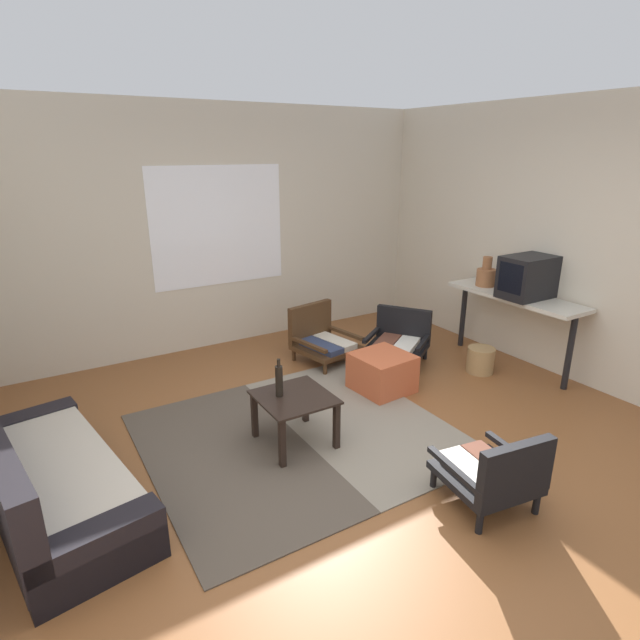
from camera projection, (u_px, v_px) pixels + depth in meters
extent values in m
plane|color=brown|center=(378.00, 469.00, 3.71)|extent=(7.80, 7.80, 0.00)
cube|color=beige|center=(217.00, 229.00, 5.75)|extent=(5.60, 0.12, 2.70)
cube|color=white|center=(219.00, 226.00, 5.69)|extent=(1.53, 0.01, 1.32)
cube|color=beige|center=(587.00, 245.00, 4.83)|extent=(0.12, 6.60, 2.70)
cube|color=#4C4238|center=(231.00, 457.00, 3.84)|extent=(1.17, 2.16, 0.01)
cube|color=gray|center=(358.00, 417.00, 4.41)|extent=(1.17, 2.16, 0.01)
cube|color=black|center=(58.00, 491.00, 3.29)|extent=(0.99, 1.85, 0.23)
cube|color=#B2A899|center=(59.00, 468.00, 3.25)|extent=(0.86, 1.66, 0.10)
cube|color=black|center=(28.00, 434.00, 3.84)|extent=(0.73, 0.29, 0.34)
cube|color=black|center=(99.00, 554.00, 2.70)|extent=(0.73, 0.29, 0.34)
cube|color=black|center=(294.00, 397.00, 3.91)|extent=(0.55, 0.56, 0.02)
cube|color=black|center=(255.00, 415.00, 4.05)|extent=(0.04, 0.04, 0.39)
cube|color=black|center=(305.00, 401.00, 4.28)|extent=(0.04, 0.04, 0.39)
cube|color=black|center=(282.00, 444.00, 3.66)|extent=(0.04, 0.04, 0.39)
cube|color=black|center=(337.00, 426.00, 3.89)|extent=(0.04, 0.04, 0.39)
cylinder|color=#472D19|center=(359.00, 356.00, 5.55)|extent=(0.04, 0.04, 0.13)
cylinder|color=#472D19|center=(325.00, 369.00, 5.23)|extent=(0.04, 0.04, 0.13)
cylinder|color=#472D19|center=(327.00, 344.00, 5.90)|extent=(0.04, 0.04, 0.13)
cylinder|color=#472D19|center=(294.00, 355.00, 5.59)|extent=(0.04, 0.04, 0.13)
cube|color=#472D19|center=(326.00, 348.00, 5.54)|extent=(0.68, 0.69, 0.05)
cube|color=beige|center=(334.00, 341.00, 5.57)|extent=(0.29, 0.55, 0.06)
cube|color=#2D3856|center=(321.00, 346.00, 5.44)|extent=(0.29, 0.55, 0.06)
cube|color=#472D19|center=(310.00, 322.00, 5.65)|extent=(0.58, 0.18, 0.42)
cube|color=#472D19|center=(344.00, 332.00, 5.67)|extent=(0.15, 0.59, 0.04)
cube|color=#472D19|center=(307.00, 344.00, 5.33)|extent=(0.15, 0.59, 0.04)
cylinder|color=black|center=(434.00, 478.00, 3.48)|extent=(0.04, 0.04, 0.15)
cylinder|color=black|center=(486.00, 463.00, 3.65)|extent=(0.04, 0.04, 0.15)
cylinder|color=black|center=(480.00, 522.00, 3.07)|extent=(0.04, 0.04, 0.15)
cylinder|color=black|center=(536.00, 503.00, 3.23)|extent=(0.04, 0.04, 0.15)
cube|color=black|center=(485.00, 477.00, 3.33)|extent=(0.61, 0.63, 0.05)
cube|color=silver|center=(472.00, 472.00, 3.29)|extent=(0.24, 0.51, 0.06)
cube|color=brown|center=(495.00, 465.00, 3.36)|extent=(0.24, 0.51, 0.06)
cube|color=black|center=(516.00, 471.00, 3.04)|extent=(0.53, 0.15, 0.36)
cube|color=black|center=(455.00, 471.00, 3.20)|extent=(0.12, 0.56, 0.04)
cube|color=black|center=(516.00, 454.00, 3.38)|extent=(0.12, 0.56, 0.04)
cylinder|color=black|center=(415.00, 368.00, 5.23)|extent=(0.04, 0.04, 0.14)
cylinder|color=black|center=(366.00, 360.00, 5.44)|extent=(0.04, 0.04, 0.14)
cylinder|color=black|center=(425.00, 353.00, 5.62)|extent=(0.04, 0.04, 0.14)
cylinder|color=black|center=(380.00, 346.00, 5.83)|extent=(0.04, 0.04, 0.14)
cube|color=black|center=(397.00, 348.00, 5.50)|extent=(0.78, 0.80, 0.05)
cube|color=silver|center=(406.00, 345.00, 5.42)|extent=(0.50, 0.43, 0.06)
cube|color=brown|center=(387.00, 342.00, 5.50)|extent=(0.50, 0.43, 0.06)
cube|color=black|center=(404.00, 324.00, 5.63)|extent=(0.40, 0.54, 0.36)
cube|color=black|center=(423.00, 342.00, 5.35)|extent=(0.47, 0.33, 0.04)
cube|color=black|center=(372.00, 334.00, 5.57)|extent=(0.47, 0.33, 0.04)
cube|color=#BC5633|center=(382.00, 372.00, 4.87)|extent=(0.54, 0.54, 0.36)
cube|color=beige|center=(515.00, 296.00, 5.25)|extent=(0.45, 1.47, 0.04)
cylinder|color=black|center=(569.00, 353.00, 4.82)|extent=(0.06, 0.06, 0.75)
cylinder|color=black|center=(463.00, 315.00, 5.92)|extent=(0.06, 0.06, 0.75)
cube|color=black|center=(528.00, 277.00, 5.08)|extent=(0.54, 0.36, 0.42)
cube|color=black|center=(511.00, 278.00, 4.94)|extent=(0.01, 0.28, 0.29)
cylinder|color=#935B38|center=(486.00, 278.00, 5.54)|extent=(0.21, 0.21, 0.18)
cylinder|color=#935B38|center=(487.00, 263.00, 5.49)|extent=(0.10, 0.10, 0.14)
cylinder|color=black|center=(279.00, 381.00, 3.87)|extent=(0.06, 0.06, 0.25)
cylinder|color=black|center=(279.00, 363.00, 3.82)|extent=(0.03, 0.03, 0.06)
cylinder|color=#9E7A4C|center=(481.00, 360.00, 5.28)|extent=(0.28, 0.28, 0.27)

